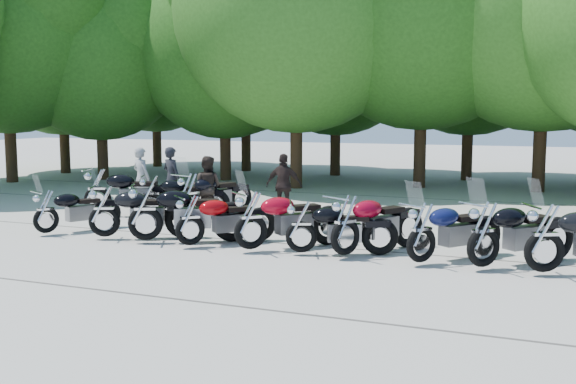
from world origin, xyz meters
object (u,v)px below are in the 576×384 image
at_px(rider_1, 207,187).
at_px(motorcycle_2, 145,210).
at_px(motorcycle_1, 104,209).
at_px(motorcycle_0, 46,210).
at_px(rider_3, 172,178).
at_px(motorcycle_8, 484,232).
at_px(motorcycle_11, 152,194).
at_px(rider_2, 284,185).
at_px(motorcycle_10, 97,189).
at_px(motorcycle_3, 190,218).
at_px(motorcycle_12, 189,194).
at_px(motorcycle_5, 301,225).
at_px(motorcycle_7, 421,230).
at_px(motorcycle_6, 345,223).
at_px(motorcycle_4, 251,218).
at_px(rider_0, 141,178).
at_px(motorcycle_9, 545,235).

bearing_deg(rider_1, motorcycle_2, 88.66).
height_order(motorcycle_1, rider_1, rider_1).
bearing_deg(motorcycle_0, rider_3, -66.93).
relative_size(motorcycle_8, rider_1, 1.50).
bearing_deg(motorcycle_8, motorcycle_11, 24.48).
xyz_separation_m(motorcycle_2, rider_2, (1.32, 4.49, 0.12)).
height_order(motorcycle_2, motorcycle_11, motorcycle_2).
bearing_deg(rider_3, motorcycle_10, 84.80).
relative_size(motorcycle_3, motorcycle_12, 0.88).
bearing_deg(motorcycle_1, motorcycle_12, -37.70).
bearing_deg(motorcycle_5, motorcycle_12, 34.15).
distance_m(motorcycle_0, rider_3, 4.75).
bearing_deg(motorcycle_11, motorcycle_3, -160.14).
height_order(motorcycle_8, rider_1, rider_1).
bearing_deg(motorcycle_0, motorcycle_7, -151.59).
xyz_separation_m(motorcycle_3, motorcycle_12, (-1.69, 2.86, 0.08)).
bearing_deg(motorcycle_5, motorcycle_6, -109.85).
xyz_separation_m(motorcycle_11, motorcycle_12, (1.12, -0.05, 0.05)).
bearing_deg(motorcycle_11, motorcycle_2, -173.27).
bearing_deg(motorcycle_0, motorcycle_8, -151.53).
bearing_deg(motorcycle_11, motorcycle_10, 73.82).
relative_size(motorcycle_8, motorcycle_12, 0.99).
distance_m(motorcycle_0, motorcycle_5, 6.05).
bearing_deg(motorcycle_1, motorcycle_6, -116.22).
distance_m(motorcycle_2, motorcycle_7, 5.77).
bearing_deg(motorcycle_5, motorcycle_4, 74.85).
bearing_deg(motorcycle_3, motorcycle_7, -136.55).
bearing_deg(motorcycle_5, rider_0, 34.12).
relative_size(motorcycle_3, motorcycle_8, 0.89).
distance_m(motorcycle_10, rider_0, 1.86).
bearing_deg(motorcycle_7, motorcycle_9, -143.14).
bearing_deg(motorcycle_7, motorcycle_8, -141.81).
relative_size(motorcycle_4, rider_0, 1.39).
xyz_separation_m(motorcycle_10, rider_0, (0.12, 1.85, 0.15)).
relative_size(motorcycle_1, motorcycle_8, 0.96).
relative_size(rider_0, rider_2, 1.05).
height_order(motorcycle_0, motorcycle_7, motorcycle_7).
bearing_deg(motorcycle_12, motorcycle_2, 122.22).
distance_m(motorcycle_1, motorcycle_8, 7.92).
height_order(rider_1, rider_3, rider_3).
bearing_deg(motorcycle_1, rider_3, -13.51).
bearing_deg(motorcycle_8, motorcycle_12, 22.33).
bearing_deg(motorcycle_6, rider_2, -24.98).
bearing_deg(rider_2, motorcycle_0, 42.99).
xyz_separation_m(motorcycle_3, rider_3, (-3.34, 4.75, 0.27)).
bearing_deg(motorcycle_1, rider_2, -55.72).
xyz_separation_m(motorcycle_7, rider_2, (-4.45, 4.40, 0.19)).
height_order(motorcycle_8, motorcycle_11, motorcycle_8).
distance_m(motorcycle_0, motorcycle_10, 2.74).
bearing_deg(motorcycle_12, motorcycle_6, 172.34).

